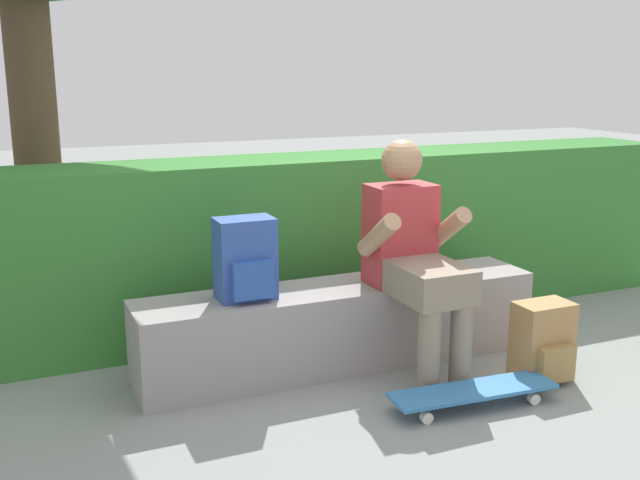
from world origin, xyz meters
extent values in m
plane|color=gray|center=(0.00, 0.00, 0.00)|extent=(24.00, 24.00, 0.00)
cube|color=gray|center=(0.00, 0.29, 0.22)|extent=(2.15, 0.41, 0.43)
cube|color=#B73338|center=(0.31, 0.23, 0.69)|extent=(0.34, 0.22, 0.52)
sphere|color=tan|center=(0.31, 0.23, 1.08)|extent=(0.21, 0.21, 0.21)
cube|color=gray|center=(0.31, -0.08, 0.52)|extent=(0.32, 0.40, 0.17)
cylinder|color=gray|center=(0.22, -0.23, 0.22)|extent=(0.11, 0.11, 0.43)
cylinder|color=gray|center=(0.40, -0.23, 0.22)|extent=(0.11, 0.11, 0.43)
cylinder|color=tan|center=(0.11, 0.09, 0.73)|extent=(0.09, 0.33, 0.27)
cylinder|color=tan|center=(0.51, 0.09, 0.73)|extent=(0.09, 0.33, 0.27)
cube|color=teal|center=(0.35, -0.42, 0.08)|extent=(0.81, 0.25, 0.02)
cylinder|color=silver|center=(0.63, -0.36, 0.03)|extent=(0.06, 0.04, 0.05)
cylinder|color=silver|center=(0.62, -0.51, 0.03)|extent=(0.06, 0.04, 0.05)
cylinder|color=silver|center=(0.07, -0.33, 0.03)|extent=(0.06, 0.04, 0.05)
cylinder|color=silver|center=(0.06, -0.48, 0.03)|extent=(0.06, 0.04, 0.05)
cube|color=#2D4C99|center=(-0.51, 0.29, 0.63)|extent=(0.28, 0.18, 0.40)
cube|color=#274CA2|center=(-0.51, 0.17, 0.55)|extent=(0.20, 0.05, 0.18)
cube|color=#A37A47|center=(0.84, -0.29, 0.20)|extent=(0.28, 0.18, 0.40)
cube|color=olive|center=(0.84, -0.40, 0.12)|extent=(0.20, 0.05, 0.18)
cube|color=#347830|center=(0.25, 0.99, 0.51)|extent=(4.72, 0.54, 1.02)
cylinder|color=#473323|center=(-1.36, 1.55, 1.34)|extent=(0.26, 0.26, 2.68)
camera|label=1|loc=(-1.57, -3.06, 1.54)|focal=41.73mm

